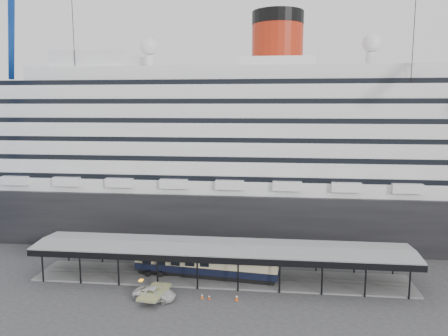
{
  "coord_description": "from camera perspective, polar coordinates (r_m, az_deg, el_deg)",
  "views": [
    {
      "loc": [
        7.47,
        -57.15,
        25.94
      ],
      "look_at": [
        0.11,
        8.0,
        16.41
      ],
      "focal_mm": 35.0,
      "sensor_mm": 36.0,
      "label": 1
    }
  ],
  "objects": [
    {
      "name": "ground",
      "position": [
        63.21,
        -0.95,
        -15.96
      ],
      "size": [
        200.0,
        200.0,
        0.0
      ],
      "primitive_type": "plane",
      "color": "#333335",
      "rests_on": "ground"
    },
    {
      "name": "cruise_ship",
      "position": [
        89.78,
        1.68,
        3.42
      ],
      "size": [
        130.0,
        30.0,
        43.9
      ],
      "color": "black",
      "rests_on": "ground"
    },
    {
      "name": "platform_canopy",
      "position": [
        66.89,
        -0.39,
        -12.37
      ],
      "size": [
        56.0,
        9.18,
        5.3
      ],
      "color": "slate",
      "rests_on": "ground"
    },
    {
      "name": "port_truck",
      "position": [
        61.68,
        -9.04,
        -15.89
      ],
      "size": [
        6.0,
        3.37,
        1.58
      ],
      "primitive_type": "imported",
      "rotation": [
        0.0,
        0.0,
        1.44
      ],
      "color": "silver",
      "rests_on": "ground"
    },
    {
      "name": "pullman_carriage",
      "position": [
        67.1,
        -2.39,
        -12.09
      ],
      "size": [
        21.99,
        5.29,
        21.42
      ],
      "rotation": [
        0.0,
        0.0,
        -0.11
      ],
      "color": "black",
      "rests_on": "ground"
    },
    {
      "name": "traffic_cone_left",
      "position": [
        61.45,
        -2.88,
        -16.35
      ],
      "size": [
        0.37,
        0.37,
        0.71
      ],
      "rotation": [
        0.0,
        0.0,
        -0.03
      ],
      "color": "#F5550D",
      "rests_on": "ground"
    },
    {
      "name": "traffic_cone_mid",
      "position": [
        61.17,
        -1.95,
        -16.49
      ],
      "size": [
        0.45,
        0.45,
        0.66
      ],
      "rotation": [
        0.0,
        0.0,
        -0.43
      ],
      "color": "red",
      "rests_on": "ground"
    },
    {
      "name": "traffic_cone_right",
      "position": [
        60.83,
        1.67,
        -16.54
      ],
      "size": [
        0.52,
        0.52,
        0.83
      ],
      "rotation": [
        0.0,
        0.0,
        0.24
      ],
      "color": "#E2490C",
      "rests_on": "ground"
    }
  ]
}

